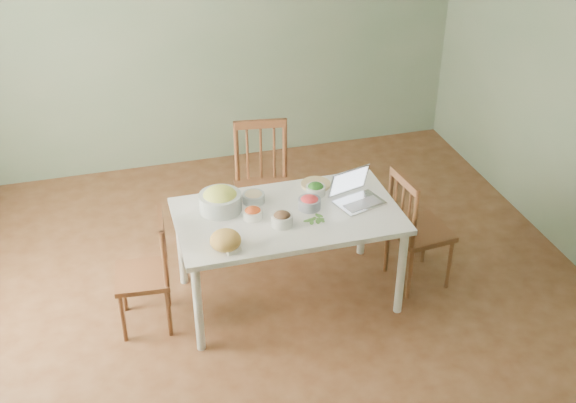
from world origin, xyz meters
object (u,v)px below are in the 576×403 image
object	(u,v)px
chair_far	(264,189)
chair_left	(142,273)
chair_right	(421,228)
dining_table	(288,256)
bread_boule	(226,240)
laptop	(360,190)
bowl_squash	(220,200)

from	to	relation	value
chair_far	chair_left	size ratio (longest dim) A/B	1.18
chair_right	dining_table	bearing A→B (deg)	80.50
chair_left	bread_boule	world-z (taller)	same
chair_right	laptop	size ratio (longest dim) A/B	2.90
dining_table	chair_left	size ratio (longest dim) A/B	1.80
dining_table	laptop	world-z (taller)	laptop
dining_table	bowl_squash	bearing A→B (deg)	158.54
chair_left	chair_right	distance (m)	2.07
dining_table	chair_right	size ratio (longest dim) A/B	1.67
bowl_squash	laptop	xyz separation A→B (m)	(0.98, -0.19, 0.03)
chair_right	bowl_squash	world-z (taller)	chair_right
chair_right	bread_boule	xyz separation A→B (m)	(-1.52, -0.24, 0.33)
dining_table	chair_right	distance (m)	1.02
bread_boule	bowl_squash	xyz separation A→B (m)	(0.06, 0.48, 0.02)
dining_table	bowl_squash	size ratio (longest dim) A/B	5.25
chair_left	chair_right	world-z (taller)	chair_right
chair_left	laptop	world-z (taller)	laptop
laptop	bread_boule	bearing A→B (deg)	179.32
bowl_squash	bread_boule	bearing A→B (deg)	-97.12
dining_table	chair_left	bearing A→B (deg)	-179.45
chair_far	chair_right	xyz separation A→B (m)	(1.01, -0.80, -0.04)
chair_far	bread_boule	size ratio (longest dim) A/B	5.03
chair_left	chair_right	size ratio (longest dim) A/B	0.92
chair_left	chair_far	bearing A→B (deg)	130.41
laptop	chair_far	bearing A→B (deg)	108.83
chair_left	bowl_squash	world-z (taller)	bowl_squash
dining_table	bread_boule	size ratio (longest dim) A/B	7.66
dining_table	chair_left	world-z (taller)	chair_left
dining_table	chair_far	distance (m)	0.75
chair_left	bowl_squash	distance (m)	0.74
bread_boule	bowl_squash	size ratio (longest dim) A/B	0.69
dining_table	chair_left	xyz separation A→B (m)	(-1.05, -0.01, 0.07)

